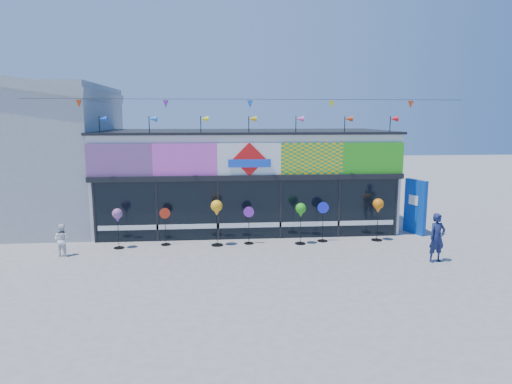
{
  "coord_description": "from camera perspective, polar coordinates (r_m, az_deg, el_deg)",
  "views": [
    {
      "loc": [
        -1.26,
        -13.68,
        4.69
      ],
      "look_at": [
        0.13,
        2.0,
        2.07
      ],
      "focal_mm": 32.0,
      "sensor_mm": 36.0,
      "label": 1
    }
  ],
  "objects": [
    {
      "name": "neighbour_building",
      "position": [
        22.5,
        -28.0,
        4.54
      ],
      "size": [
        8.18,
        7.2,
        6.87
      ],
      "color": "#9FA2A4",
      "rests_on": "ground"
    },
    {
      "name": "ground",
      "position": [
        14.52,
        0.19,
        -9.42
      ],
      "size": [
        80.0,
        80.0,
        0.0
      ],
      "primitive_type": "plane",
      "color": "slate",
      "rests_on": "ground"
    },
    {
      "name": "child",
      "position": [
        16.88,
        -23.08,
        -5.52
      ],
      "size": [
        0.61,
        0.46,
        1.11
      ],
      "primitive_type": "imported",
      "rotation": [
        0.0,
        0.0,
        2.83
      ],
      "color": "white",
      "rests_on": "ground"
    },
    {
      "name": "kite_shop",
      "position": [
        19.84,
        -1.37,
        1.77
      ],
      "size": [
        16.0,
        5.7,
        5.31
      ],
      "color": "silver",
      "rests_on": "ground"
    },
    {
      "name": "spinner_1",
      "position": [
        17.1,
        -11.28,
        -4.14
      ],
      "size": [
        0.39,
        0.35,
        1.39
      ],
      "color": "black",
      "rests_on": "ground"
    },
    {
      "name": "spinner_0",
      "position": [
        16.99,
        -16.93,
        -2.95
      ],
      "size": [
        0.37,
        0.37,
        1.46
      ],
      "color": "black",
      "rests_on": "ground"
    },
    {
      "name": "adult_man",
      "position": [
        15.97,
        21.69,
        -5.34
      ],
      "size": [
        0.66,
        0.5,
        1.61
      ],
      "primitive_type": "imported",
      "rotation": [
        0.0,
        0.0,
        0.22
      ],
      "color": "#161E47",
      "rests_on": "ground"
    },
    {
      "name": "blue_sign",
      "position": [
        19.45,
        19.28,
        -1.73
      ],
      "size": [
        0.52,
        1.09,
        2.2
      ],
      "rotation": [
        0.0,
        0.0,
        0.34
      ],
      "color": "#0B3FA6",
      "rests_on": "ground"
    },
    {
      "name": "spinner_5",
      "position": [
        17.42,
        8.36,
        -3.57
      ],
      "size": [
        0.43,
        0.39,
        1.51
      ],
      "color": "black",
      "rests_on": "ground"
    },
    {
      "name": "spinner_6",
      "position": [
        17.87,
        15.02,
        -1.82
      ],
      "size": [
        0.41,
        0.41,
        1.63
      ],
      "color": "black",
      "rests_on": "ground"
    },
    {
      "name": "spinner_3",
      "position": [
        16.93,
        -0.9,
        -4.05
      ],
      "size": [
        0.39,
        0.36,
        1.4
      ],
      "color": "black",
      "rests_on": "ground"
    },
    {
      "name": "spinner_2",
      "position": [
        16.63,
        -4.94,
        -2.16
      ],
      "size": [
        0.43,
        0.43,
        1.7
      ],
      "color": "black",
      "rests_on": "ground"
    },
    {
      "name": "spinner_4",
      "position": [
        16.87,
        5.61,
        -2.42
      ],
      "size": [
        0.39,
        0.39,
        1.55
      ],
      "color": "black",
      "rests_on": "ground"
    }
  ]
}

